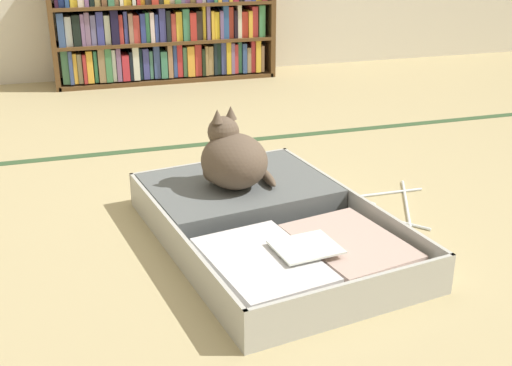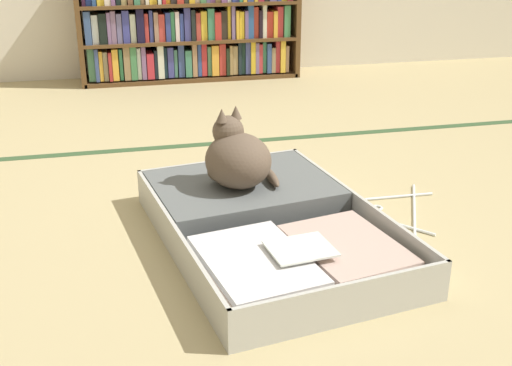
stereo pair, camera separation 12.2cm
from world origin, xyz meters
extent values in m
plane|color=tan|center=(0.00, 0.00, 0.00)|extent=(10.00, 10.00, 0.00)
cube|color=#324F2D|center=(0.00, 0.92, 0.00)|extent=(4.80, 0.05, 0.00)
cube|color=brown|center=(-0.51, 2.24, 0.36)|extent=(0.03, 0.28, 0.72)
cube|color=brown|center=(0.83, 2.24, 0.36)|extent=(0.03, 0.28, 0.72)
cube|color=brown|center=(0.16, 2.24, 0.01)|extent=(1.34, 0.28, 0.02)
cube|color=brown|center=(0.16, 2.24, 0.25)|extent=(1.31, 0.28, 0.02)
cube|color=#48815C|center=(-0.45, 2.25, 0.13)|extent=(0.04, 0.23, 0.20)
cube|color=#3B4E82|center=(-0.42, 2.23, 0.13)|extent=(0.02, 0.23, 0.20)
cube|color=gold|center=(-0.40, 2.25, 0.12)|extent=(0.02, 0.23, 0.18)
cube|color=gray|center=(-0.37, 2.24, 0.12)|extent=(0.03, 0.23, 0.18)
cube|color=#AB2C2C|center=(-0.34, 2.23, 0.12)|extent=(0.02, 0.23, 0.17)
cube|color=gold|center=(-0.31, 2.24, 0.13)|extent=(0.04, 0.23, 0.19)
cube|color=#338158|center=(-0.28, 2.25, 0.13)|extent=(0.02, 0.23, 0.19)
cube|color=#917650|center=(-0.24, 2.24, 0.14)|extent=(0.04, 0.23, 0.20)
cube|color=#42814F|center=(-0.20, 2.23, 0.14)|extent=(0.04, 0.23, 0.20)
cube|color=silver|center=(-0.17, 2.24, 0.13)|extent=(0.02, 0.23, 0.19)
cube|color=slate|center=(-0.14, 2.23, 0.13)|extent=(0.03, 0.23, 0.20)
cube|color=#C02D3B|center=(-0.10, 2.23, 0.11)|extent=(0.04, 0.23, 0.16)
cube|color=black|center=(-0.07, 2.24, 0.12)|extent=(0.02, 0.23, 0.17)
cube|color=silver|center=(-0.04, 2.24, 0.14)|extent=(0.04, 0.23, 0.20)
cube|color=black|center=(-0.01, 2.25, 0.13)|extent=(0.02, 0.23, 0.19)
cube|color=#3E428D|center=(0.02, 2.25, 0.13)|extent=(0.04, 0.23, 0.19)
cube|color=#3F7464|center=(0.05, 2.25, 0.12)|extent=(0.02, 0.23, 0.17)
cube|color=#384B84|center=(0.09, 2.25, 0.14)|extent=(0.04, 0.23, 0.20)
cube|color=#3F8265|center=(0.13, 2.24, 0.12)|extent=(0.04, 0.23, 0.16)
cube|color=#A57B58|center=(0.17, 2.24, 0.14)|extent=(0.03, 0.23, 0.20)
cube|color=#324C90|center=(0.20, 2.25, 0.14)|extent=(0.02, 0.23, 0.20)
cube|color=#C03034|center=(0.23, 2.25, 0.13)|extent=(0.03, 0.23, 0.20)
cube|color=#4A7957|center=(0.26, 2.25, 0.12)|extent=(0.02, 0.23, 0.18)
cube|color=gold|center=(0.30, 2.24, 0.13)|extent=(0.04, 0.23, 0.19)
cube|color=#B9332D|center=(0.35, 2.24, 0.13)|extent=(0.04, 0.23, 0.20)
cube|color=black|center=(0.38, 2.23, 0.12)|extent=(0.02, 0.23, 0.17)
cube|color=#9E804D|center=(0.40, 2.24, 0.13)|extent=(0.02, 0.23, 0.18)
cube|color=#A08556|center=(0.43, 2.25, 0.12)|extent=(0.03, 0.23, 0.18)
cube|color=#1A262C|center=(0.46, 2.24, 0.14)|extent=(0.02, 0.23, 0.20)
cube|color=black|center=(0.48, 2.25, 0.14)|extent=(0.02, 0.23, 0.20)
cube|color=#3F4883|center=(0.51, 2.24, 0.14)|extent=(0.03, 0.23, 0.21)
cube|color=gold|center=(0.54, 2.24, 0.13)|extent=(0.03, 0.23, 0.20)
cube|color=slate|center=(0.57, 2.24, 0.13)|extent=(0.02, 0.23, 0.19)
cube|color=#BB363A|center=(0.59, 2.24, 0.13)|extent=(0.02, 0.23, 0.18)
cube|color=#3E825C|center=(0.62, 2.25, 0.13)|extent=(0.02, 0.23, 0.20)
cube|color=#334E87|center=(0.65, 2.23, 0.13)|extent=(0.03, 0.23, 0.19)
cube|color=#957D57|center=(0.68, 2.24, 0.11)|extent=(0.03, 0.23, 0.16)
cube|color=#AC2E32|center=(0.71, 2.24, 0.13)|extent=(0.03, 0.23, 0.20)
cube|color=gold|center=(0.74, 2.23, 0.14)|extent=(0.03, 0.23, 0.20)
cube|color=#9F7B5D|center=(0.77, 2.24, 0.12)|extent=(0.02, 0.23, 0.17)
cube|color=brown|center=(0.16, 2.24, 0.47)|extent=(1.31, 0.28, 0.02)
cube|color=#375185|center=(-0.46, 2.23, 0.35)|extent=(0.04, 0.23, 0.19)
cube|color=silver|center=(-0.41, 2.25, 0.34)|extent=(0.04, 0.23, 0.17)
cube|color=black|center=(-0.37, 2.24, 0.35)|extent=(0.04, 0.23, 0.18)
cube|color=slate|center=(-0.33, 2.24, 0.35)|extent=(0.02, 0.23, 0.18)
cube|color=slate|center=(-0.31, 2.24, 0.35)|extent=(0.03, 0.23, 0.19)
cube|color=slate|center=(-0.27, 2.25, 0.34)|extent=(0.03, 0.23, 0.17)
cube|color=#393E91|center=(-0.23, 2.24, 0.35)|extent=(0.04, 0.23, 0.19)
cube|color=silver|center=(-0.19, 2.25, 0.34)|extent=(0.03, 0.23, 0.17)
cube|color=black|center=(-0.15, 2.23, 0.36)|extent=(0.04, 0.23, 0.20)
cube|color=#B73532|center=(-0.11, 2.25, 0.34)|extent=(0.02, 0.23, 0.17)
cube|color=#383E87|center=(-0.08, 2.25, 0.35)|extent=(0.02, 0.23, 0.19)
cube|color=#9D7561|center=(-0.05, 2.24, 0.35)|extent=(0.03, 0.23, 0.18)
cube|color=#BE3D38|center=(-0.02, 2.25, 0.34)|extent=(0.04, 0.23, 0.16)
cube|color=#2F3E8B|center=(0.02, 2.25, 0.34)|extent=(0.03, 0.23, 0.17)
cube|color=#367E56|center=(0.05, 2.24, 0.34)|extent=(0.02, 0.23, 0.18)
cube|color=silver|center=(0.07, 2.24, 0.35)|extent=(0.02, 0.23, 0.18)
cube|color=#314294|center=(0.10, 2.24, 0.34)|extent=(0.02, 0.23, 0.16)
cube|color=#393B80|center=(0.13, 2.24, 0.36)|extent=(0.04, 0.23, 0.20)
cube|color=black|center=(0.17, 2.23, 0.35)|extent=(0.03, 0.23, 0.18)
cube|color=#BA4036|center=(0.20, 2.25, 0.34)|extent=(0.03, 0.23, 0.16)
cube|color=gold|center=(0.24, 2.25, 0.34)|extent=(0.04, 0.23, 0.17)
cube|color=#3B7F5D|center=(0.28, 2.24, 0.35)|extent=(0.04, 0.23, 0.19)
cube|color=#B72E28|center=(0.32, 2.23, 0.34)|extent=(0.04, 0.23, 0.17)
cube|color=black|center=(0.36, 2.25, 0.34)|extent=(0.04, 0.23, 0.17)
cube|color=gold|center=(0.39, 2.25, 0.36)|extent=(0.02, 0.23, 0.20)
cube|color=slate|center=(0.42, 2.24, 0.36)|extent=(0.02, 0.23, 0.20)
cube|color=gold|center=(0.44, 2.23, 0.34)|extent=(0.02, 0.23, 0.17)
cube|color=gold|center=(0.47, 2.24, 0.34)|extent=(0.03, 0.23, 0.17)
cube|color=slate|center=(0.50, 2.23, 0.34)|extent=(0.02, 0.23, 0.17)
cube|color=#2A528E|center=(0.53, 2.24, 0.36)|extent=(0.03, 0.23, 0.20)
cube|color=#AC3628|center=(0.56, 2.25, 0.35)|extent=(0.03, 0.23, 0.19)
cube|color=black|center=(0.59, 2.24, 0.34)|extent=(0.02, 0.23, 0.17)
cube|color=silver|center=(0.62, 2.24, 0.36)|extent=(0.03, 0.23, 0.20)
cube|color=#BF362A|center=(0.65, 2.25, 0.34)|extent=(0.04, 0.23, 0.16)
cube|color=gold|center=(0.69, 2.24, 0.34)|extent=(0.02, 0.23, 0.16)
cube|color=#C2393E|center=(0.72, 2.25, 0.35)|extent=(0.04, 0.23, 0.19)
cube|color=#408351|center=(0.76, 2.24, 0.35)|extent=(0.04, 0.23, 0.20)
cube|color=#B6B6AF|center=(0.13, -0.33, 0.01)|extent=(0.69, 0.57, 0.01)
cube|color=#B6B6AF|center=(0.16, -0.56, 0.06)|extent=(0.62, 0.11, 0.12)
cube|color=#B6B6AF|center=(-0.18, -0.38, 0.06)|extent=(0.09, 0.48, 0.12)
cube|color=#B6B6AF|center=(0.43, -0.28, 0.06)|extent=(0.09, 0.48, 0.12)
cube|color=#4E505B|center=(0.13, -0.33, 0.02)|extent=(0.66, 0.54, 0.01)
cube|color=#B6B6AF|center=(0.05, 0.15, 0.01)|extent=(0.69, 0.57, 0.01)
cube|color=#B6B6AF|center=(0.02, 0.38, 0.06)|extent=(0.62, 0.11, 0.12)
cube|color=#B6B6AF|center=(-0.25, 0.10, 0.06)|extent=(0.09, 0.48, 0.12)
cube|color=#B6B6AF|center=(0.36, 0.19, 0.06)|extent=(0.09, 0.48, 0.12)
cube|color=#4E505B|center=(0.05, 0.15, 0.02)|extent=(0.66, 0.54, 0.01)
cylinder|color=black|center=(0.09, -0.09, 0.02)|extent=(0.60, 0.11, 0.02)
cube|color=#2F182C|center=(-0.02, -0.35, 0.03)|extent=(0.32, 0.42, 0.02)
cube|color=#394865|center=(-0.01, -0.34, 0.05)|extent=(0.32, 0.41, 0.02)
cube|color=#B39F91|center=(-0.02, -0.35, 0.07)|extent=(0.32, 0.43, 0.02)
cube|color=silver|center=(-0.02, -0.35, 0.09)|extent=(0.33, 0.43, 0.02)
cube|color=#ADAF8C|center=(0.27, -0.30, 0.03)|extent=(0.34, 0.45, 0.01)
cube|color=#A8A191|center=(0.27, -0.32, 0.04)|extent=(0.31, 0.43, 0.02)
cube|color=silver|center=(0.27, -0.31, 0.06)|extent=(0.34, 0.46, 0.02)
cube|color=#BFA193|center=(0.26, -0.30, 0.08)|extent=(0.33, 0.41, 0.02)
cube|color=white|center=(0.11, -0.34, 0.11)|extent=(0.19, 0.17, 0.01)
cube|color=#5A5F5F|center=(0.05, 0.15, 0.07)|extent=(0.65, 0.53, 0.11)
torus|color=white|center=(0.13, 0.14, 0.12)|extent=(0.13, 0.13, 0.01)
cylinder|color=black|center=(-0.15, 0.34, 0.06)|extent=(0.02, 0.02, 0.11)
cylinder|color=black|center=(0.19, 0.39, 0.06)|extent=(0.02, 0.02, 0.11)
cube|color=red|center=(0.34, -0.52, 0.03)|extent=(0.04, 0.01, 0.02)
cube|color=yellow|center=(0.17, -0.55, 0.03)|extent=(0.04, 0.01, 0.02)
cube|color=#3C903A|center=(0.23, -0.54, 0.06)|extent=(0.04, 0.01, 0.03)
cube|color=green|center=(0.27, -0.54, 0.03)|extent=(0.03, 0.01, 0.02)
ellipsoid|color=brown|center=(0.03, 0.11, 0.21)|extent=(0.29, 0.30, 0.18)
ellipsoid|color=brown|center=(0.00, 0.17, 0.17)|extent=(0.17, 0.14, 0.10)
sphere|color=brown|center=(0.01, 0.15, 0.30)|extent=(0.11, 0.11, 0.11)
cone|color=brown|center=(0.04, 0.16, 0.36)|extent=(0.04, 0.04, 0.04)
cone|color=brown|center=(-0.02, 0.14, 0.36)|extent=(0.04, 0.04, 0.04)
sphere|color=#E3C049|center=(0.00, 0.20, 0.31)|extent=(0.02, 0.02, 0.02)
sphere|color=#E3C049|center=(-0.03, 0.18, 0.31)|extent=(0.02, 0.02, 0.02)
ellipsoid|color=brown|center=(0.15, 0.12, 0.14)|extent=(0.03, 0.17, 0.03)
cylinder|color=silver|center=(0.64, 0.02, 0.01)|extent=(0.21, 0.44, 0.01)
cylinder|color=silver|center=(0.54, -0.06, 0.01)|extent=(0.18, 0.21, 0.01)
cylinder|color=silver|center=(0.64, 0.15, 0.01)|extent=(0.26, 0.02, 0.01)
torus|color=silver|center=(0.52, 0.08, 0.01)|extent=(0.05, 0.05, 0.01)
camera|label=1|loc=(-0.48, -1.81, 0.95)|focal=45.29mm
camera|label=2|loc=(-0.36, -1.85, 0.95)|focal=45.29mm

